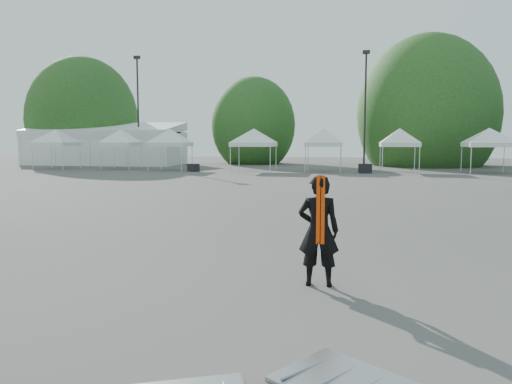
# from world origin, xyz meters

# --- Properties ---
(ground) EXTENTS (120.00, 120.00, 0.00)m
(ground) POSITION_xyz_m (0.00, 0.00, 0.00)
(ground) COLOR #474442
(ground) RESTS_ON ground
(marquee) EXTENTS (15.00, 6.25, 4.23)m
(marquee) POSITION_xyz_m (-22.00, 35.00, 1.97)
(marquee) COLOR white
(marquee) RESTS_ON ground
(light_pole_west) EXTENTS (0.60, 0.25, 10.30)m
(light_pole_west) POSITION_xyz_m (-18.00, 34.00, 5.77)
(light_pole_west) COLOR black
(light_pole_west) RESTS_ON ground
(light_pole_east) EXTENTS (0.60, 0.25, 9.80)m
(light_pole_east) POSITION_xyz_m (3.00, 32.00, 5.52)
(light_pole_east) COLOR black
(light_pole_east) RESTS_ON ground
(tree_far_w) EXTENTS (4.80, 4.80, 7.30)m
(tree_far_w) POSITION_xyz_m (-26.00, 38.00, 4.54)
(tree_far_w) COLOR #382314
(tree_far_w) RESTS_ON ground
(tree_mid_w) EXTENTS (4.16, 4.16, 6.33)m
(tree_mid_w) POSITION_xyz_m (-8.00, 40.00, 3.93)
(tree_mid_w) COLOR #382314
(tree_mid_w) RESTS_ON ground
(tree_mid_e) EXTENTS (5.12, 5.12, 7.79)m
(tree_mid_e) POSITION_xyz_m (9.00, 39.00, 4.84)
(tree_mid_e) COLOR #382314
(tree_mid_e) RESTS_ON ground
(tent_a) EXTENTS (4.16, 4.16, 3.88)m
(tent_a) POSITION_xyz_m (-22.60, 27.51, 3.06)
(tent_a) COLOR silver
(tent_a) RESTS_ON ground
(tent_b) EXTENTS (3.85, 3.85, 3.88)m
(tent_b) POSITION_xyz_m (-17.13, 28.32, 3.06)
(tent_b) COLOR silver
(tent_b) RESTS_ON ground
(tent_c) EXTENTS (4.16, 4.16, 3.88)m
(tent_c) POSITION_xyz_m (-12.42, 27.39, 3.06)
(tent_c) COLOR silver
(tent_c) RESTS_ON ground
(tent_d) EXTENTS (4.64, 4.64, 3.88)m
(tent_d) POSITION_xyz_m (-5.61, 27.58, 3.06)
(tent_d) COLOR silver
(tent_d) RESTS_ON ground
(tent_e) EXTENTS (4.01, 4.01, 3.88)m
(tent_e) POSITION_xyz_m (-0.19, 28.12, 3.06)
(tent_e) COLOR silver
(tent_e) RESTS_ON ground
(tent_f) EXTENTS (4.02, 4.02, 3.88)m
(tent_f) POSITION_xyz_m (5.50, 28.42, 3.06)
(tent_f) COLOR silver
(tent_f) RESTS_ON ground
(tent_g) EXTENTS (4.61, 4.61, 3.88)m
(tent_g) POSITION_xyz_m (11.83, 28.27, 3.06)
(tent_g) COLOR silver
(tent_g) RESTS_ON ground
(man) EXTENTS (0.70, 0.47, 1.89)m
(man) POSITION_xyz_m (1.20, -2.70, 0.95)
(man) COLOR black
(man) RESTS_ON ground
(crate_west) EXTENTS (0.95, 0.86, 0.60)m
(crate_west) POSITION_xyz_m (-10.12, 26.11, 0.30)
(crate_west) COLOR black
(crate_west) RESTS_ON ground
(crate_mid) EXTENTS (0.99, 0.82, 0.69)m
(crate_mid) POSITION_xyz_m (2.93, 26.57, 0.35)
(crate_mid) COLOR black
(crate_mid) RESTS_ON ground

